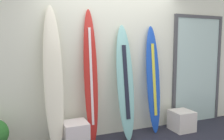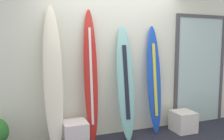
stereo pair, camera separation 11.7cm
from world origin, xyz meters
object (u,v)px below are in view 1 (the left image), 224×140
(surfboard_crimson, at_px, (91,77))
(surfboard_cobalt, at_px, (153,79))
(display_block_center, at_px, (76,135))
(glass_door, at_px, (197,68))
(surfboard_ivory, at_px, (53,79))
(surfboard_seafoam, at_px, (125,82))
(display_block_left, at_px, (182,120))

(surfboard_crimson, xyz_separation_m, surfboard_cobalt, (1.16, -0.01, -0.10))
(display_block_center, xyz_separation_m, glass_door, (2.59, 0.31, 0.91))
(surfboard_ivory, bearing_deg, surfboard_seafoam, 0.65)
(display_block_left, relative_size, glass_door, 0.18)
(surfboard_seafoam, relative_size, display_block_center, 4.75)
(surfboard_crimson, xyz_separation_m, display_block_center, (-0.30, -0.16, -0.85))
(surfboard_crimson, relative_size, display_block_left, 5.63)
(display_block_left, relative_size, display_block_center, 0.95)
(surfboard_crimson, distance_m, surfboard_seafoam, 0.59)
(surfboard_cobalt, height_order, display_block_center, surfboard_cobalt)
(surfboard_seafoam, xyz_separation_m, display_block_left, (1.11, -0.11, -0.77))
(surfboard_cobalt, bearing_deg, surfboard_crimson, 179.67)
(display_block_left, bearing_deg, glass_door, 27.82)
(surfboard_ivory, xyz_separation_m, display_block_left, (2.28, -0.09, -0.89))
(surfboard_cobalt, bearing_deg, display_block_left, -17.76)
(surfboard_seafoam, xyz_separation_m, display_block_center, (-0.88, -0.09, -0.75))
(surfboard_ivory, relative_size, surfboard_seafoam, 1.13)
(surfboard_cobalt, bearing_deg, surfboard_ivory, -177.57)
(surfboard_seafoam, distance_m, surfboard_cobalt, 0.59)
(display_block_center, bearing_deg, glass_door, 6.73)
(surfboard_crimson, height_order, display_block_center, surfboard_crimson)
(surfboard_seafoam, bearing_deg, display_block_left, -5.52)
(surfboard_crimson, height_order, display_block_left, surfboard_crimson)
(surfboard_seafoam, relative_size, surfboard_cobalt, 1.00)
(surfboard_ivory, height_order, surfboard_cobalt, surfboard_ivory)
(display_block_left, distance_m, glass_door, 1.16)
(surfboard_seafoam, bearing_deg, display_block_center, -174.09)
(display_block_left, height_order, display_block_center, display_block_center)
(surfboard_ivory, xyz_separation_m, display_block_center, (0.30, -0.08, -0.87))
(display_block_center, bearing_deg, surfboard_crimson, 27.97)
(display_block_left, height_order, glass_door, glass_door)
(surfboard_ivory, distance_m, surfboard_cobalt, 1.76)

